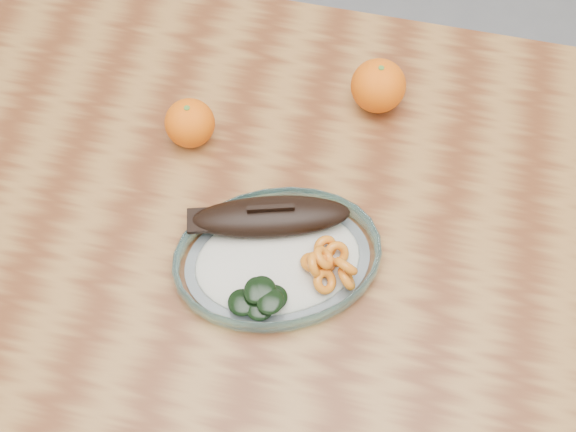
{
  "coord_description": "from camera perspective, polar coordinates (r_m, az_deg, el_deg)",
  "views": [
    {
      "loc": [
        0.1,
        -0.45,
        1.59
      ],
      "look_at": [
        0.0,
        0.0,
        0.77
      ],
      "focal_mm": 45.0,
      "sensor_mm": 36.0,
      "label": 1
    }
  ],
  "objects": [
    {
      "name": "orange_left",
      "position": [
        1.01,
        -7.76,
        7.29
      ],
      "size": [
        0.07,
        0.07,
        0.07
      ],
      "primitive_type": "sphere",
      "color": "#FF4E05",
      "rests_on": "dining_table"
    },
    {
      "name": "ground",
      "position": [
        1.65,
        -0.06,
        -13.23
      ],
      "size": [
        3.0,
        3.0,
        0.0
      ],
      "primitive_type": "plane",
      "color": "slate",
      "rests_on": "ground"
    },
    {
      "name": "plated_meal",
      "position": [
        0.91,
        -0.82,
        -3.16
      ],
      "size": [
        0.63,
        0.63,
        0.08
      ],
      "rotation": [
        0.0,
        0.0,
        0.41
      ],
      "color": "white",
      "rests_on": "dining_table"
    },
    {
      "name": "dining_table",
      "position": [
        1.04,
        -0.1,
        -3.21
      ],
      "size": [
        1.2,
        0.8,
        0.75
      ],
      "color": "brown",
      "rests_on": "ground"
    },
    {
      "name": "orange_right",
      "position": [
        1.04,
        7.15,
        10.18
      ],
      "size": [
        0.08,
        0.08,
        0.08
      ],
      "primitive_type": "sphere",
      "color": "#FF4E05",
      "rests_on": "dining_table"
    }
  ]
}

